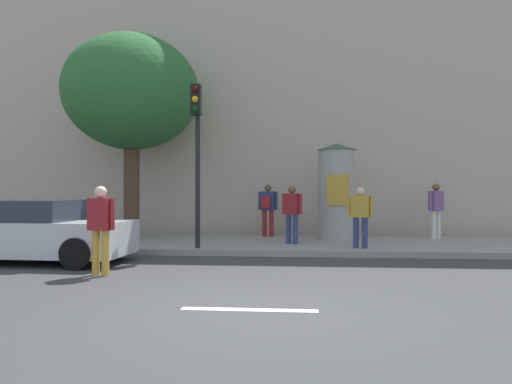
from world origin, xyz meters
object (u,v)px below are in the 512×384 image
Objects in this scene: street_tree at (132,93)px; pedestrian_in_red_top at (360,213)px; poster_column at (336,191)px; pedestrian_with_backpack at (268,205)px; parked_car_silver at (26,232)px; pedestrian_tallest at (436,206)px; pedestrian_in_dark_shirt at (101,223)px; traffic_light at (197,138)px; pedestrian_near_pole at (292,209)px.

street_tree is 4.05× the size of pedestrian_in_red_top.
pedestrian_in_red_top is at bearing -16.82° from street_tree.
pedestrian_with_backpack is (-2.07, 0.64, -0.46)m from poster_column.
street_tree reaches higher than parked_car_silver.
street_tree reaches higher than pedestrian_tallest.
pedestrian_in_red_top is 3.74m from pedestrian_with_backpack.
street_tree is 3.71× the size of pedestrian_in_dark_shirt.
pedestrian_in_dark_shirt is (1.34, -5.37, -3.57)m from street_tree.
pedestrian_in_dark_shirt is at bearing -76.00° from street_tree.
pedestrian_in_red_top is at bearing 6.04° from traffic_light.
pedestrian_near_pole is 0.35× the size of parked_car_silver.
pedestrian_near_pole is at bearing 25.85° from parked_car_silver.
pedestrian_in_red_top is at bearing -79.62° from poster_column.
poster_column reaches higher than parked_car_silver.
pedestrian_tallest is 5.07m from pedestrian_with_backpack.
pedestrian_tallest is at bearing 45.02° from pedestrian_in_red_top.
street_tree reaches higher than pedestrian_with_backpack.
traffic_light is 4.00m from pedestrian_with_backpack.
parked_car_silver is at bearing -155.75° from pedestrian_tallest.
pedestrian_near_pole reaches higher than pedestrian_in_dark_shirt.
pedestrian_with_backpack is at bearing 66.14° from pedestrian_in_dark_shirt.
traffic_light is 2.43× the size of pedestrian_tallest.
poster_column is 1.71× the size of pedestrian_in_dark_shirt.
pedestrian_in_red_top is at bearing -48.72° from pedestrian_with_backpack.
poster_column is at bearing 35.48° from traffic_light.
poster_column is 0.63× the size of parked_car_silver.
pedestrian_in_red_top is (0.40, -2.17, -0.55)m from poster_column.
traffic_light is 3.85m from street_tree.
poster_column is 2.22m from pedestrian_with_backpack.
poster_column is at bearing 100.38° from pedestrian_in_red_top.
traffic_light is 2.65× the size of pedestrian_in_red_top.
pedestrian_near_pole is 6.50m from parked_car_silver.
parked_car_silver is (-5.83, -2.83, -0.42)m from pedestrian_near_pole.
street_tree is at bearing -178.25° from poster_column.
pedestrian_in_red_top is at bearing 14.58° from parked_car_silver.
pedestrian_in_dark_shirt is at bearing -31.83° from parked_car_silver.
pedestrian_in_dark_shirt is at bearing -113.86° from pedestrian_with_backpack.
traffic_light reaches higher than pedestrian_in_dark_shirt.
pedestrian_in_red_top is 0.93× the size of pedestrian_with_backpack.
pedestrian_with_backpack is at bearing 43.35° from parked_car_silver.
pedestrian_tallest is at bearing 37.48° from pedestrian_in_dark_shirt.
pedestrian_tallest reaches higher than pedestrian_with_backpack.
parked_car_silver is at bearing -149.93° from poster_column.
pedestrian_in_red_top is at bearing -134.98° from pedestrian_tallest.
street_tree is at bearing 163.18° from pedestrian_in_red_top.
street_tree is 6.58m from pedestrian_in_dark_shirt.
pedestrian_in_red_top reaches higher than parked_car_silver.
pedestrian_with_backpack is 0.36× the size of parked_car_silver.
pedestrian_tallest is 1.09× the size of pedestrian_in_red_top.
parked_car_silver is (-5.05, -4.77, -0.46)m from pedestrian_with_backpack.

